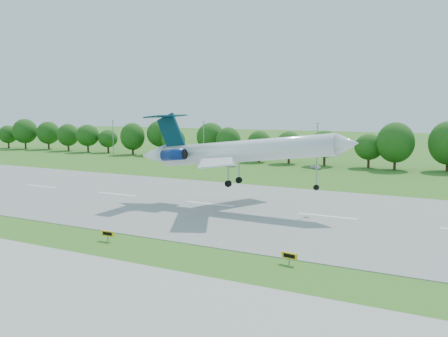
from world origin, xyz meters
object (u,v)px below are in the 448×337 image
service_vehicle_a (230,164)px  service_vehicle_b (316,167)px  taxi_sign_left (108,234)px  airliner (234,151)px

service_vehicle_a → service_vehicle_b: service_vehicle_a is taller
taxi_sign_left → service_vehicle_b: 81.77m
airliner → service_vehicle_a: 57.83m
taxi_sign_left → service_vehicle_b: taxi_sign_left is taller
taxi_sign_left → service_vehicle_a: (-23.16, 76.25, -0.33)m
taxi_sign_left → service_vehicle_a: 79.69m
airliner → service_vehicle_a: (-27.05, 50.39, -8.61)m
service_vehicle_b → airliner: bearing=-147.0°
taxi_sign_left → service_vehicle_b: bearing=88.0°
airliner → taxi_sign_left: airliner is taller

